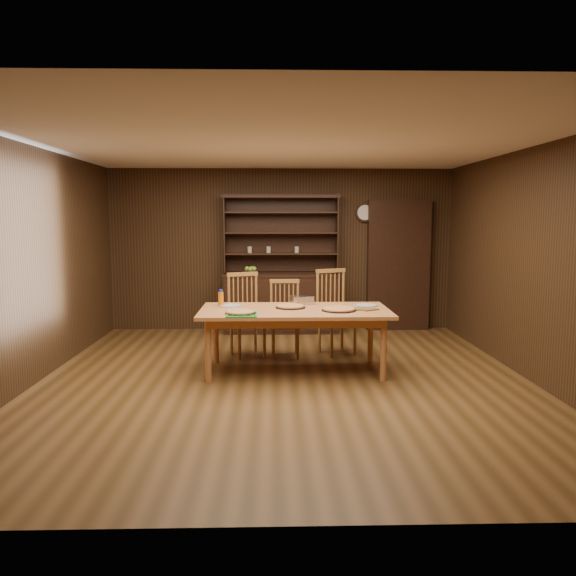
{
  "coord_description": "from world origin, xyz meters",
  "views": [
    {
      "loc": [
        -0.12,
        -6.12,
        1.81
      ],
      "look_at": [
        0.05,
        0.4,
        1.0
      ],
      "focal_mm": 35.0,
      "sensor_mm": 36.0,
      "label": 1
    }
  ],
  "objects_px": {
    "juice_bottle": "(221,298)",
    "chair_left": "(245,312)",
    "chair_right": "(334,309)",
    "china_hutch": "(281,295)",
    "dining_table": "(295,315)",
    "chair_center": "(285,316)"
  },
  "relations": [
    {
      "from": "chair_center",
      "to": "juice_bottle",
      "type": "distance_m",
      "value": 1.0
    },
    {
      "from": "juice_bottle",
      "to": "chair_left",
      "type": "bearing_deg",
      "value": 64.92
    },
    {
      "from": "chair_center",
      "to": "chair_left",
      "type": "bearing_deg",
      "value": 174.1
    },
    {
      "from": "juice_bottle",
      "to": "chair_right",
      "type": "bearing_deg",
      "value": 24.34
    },
    {
      "from": "dining_table",
      "to": "chair_center",
      "type": "height_order",
      "value": "chair_center"
    },
    {
      "from": "dining_table",
      "to": "juice_bottle",
      "type": "distance_m",
      "value": 0.94
    },
    {
      "from": "chair_left",
      "to": "juice_bottle",
      "type": "distance_m",
      "value": 0.68
    },
    {
      "from": "dining_table",
      "to": "chair_right",
      "type": "distance_m",
      "value": 1.08
    },
    {
      "from": "chair_left",
      "to": "juice_bottle",
      "type": "height_order",
      "value": "chair_left"
    },
    {
      "from": "china_hutch",
      "to": "chair_right",
      "type": "bearing_deg",
      "value": -64.59
    },
    {
      "from": "china_hutch",
      "to": "juice_bottle",
      "type": "xyz_separation_m",
      "value": [
        -0.76,
        -2.11,
        0.25
      ]
    },
    {
      "from": "chair_right",
      "to": "juice_bottle",
      "type": "height_order",
      "value": "chair_right"
    },
    {
      "from": "chair_center",
      "to": "juice_bottle",
      "type": "xyz_separation_m",
      "value": [
        -0.79,
        -0.53,
        0.31
      ]
    },
    {
      "from": "chair_left",
      "to": "chair_center",
      "type": "distance_m",
      "value": 0.53
    },
    {
      "from": "dining_table",
      "to": "chair_left",
      "type": "bearing_deg",
      "value": 126.88
    },
    {
      "from": "china_hutch",
      "to": "chair_left",
      "type": "xyz_separation_m",
      "value": [
        -0.5,
        -1.54,
        -0.01
      ]
    },
    {
      "from": "chair_left",
      "to": "chair_right",
      "type": "height_order",
      "value": "chair_right"
    },
    {
      "from": "chair_center",
      "to": "dining_table",
      "type": "bearing_deg",
      "value": -84.27
    },
    {
      "from": "chair_right",
      "to": "chair_left",
      "type": "bearing_deg",
      "value": 160.35
    },
    {
      "from": "chair_right",
      "to": "juice_bottle",
      "type": "distance_m",
      "value": 1.61
    },
    {
      "from": "juice_bottle",
      "to": "china_hutch",
      "type": "bearing_deg",
      "value": 70.12
    },
    {
      "from": "china_hutch",
      "to": "dining_table",
      "type": "bearing_deg",
      "value": -86.96
    }
  ]
}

